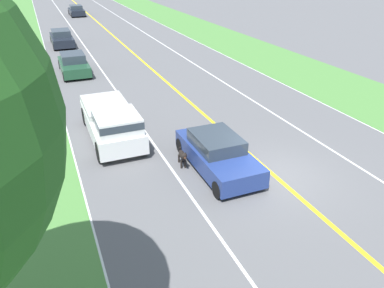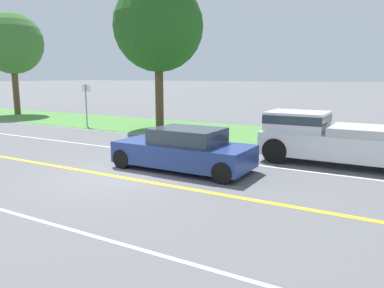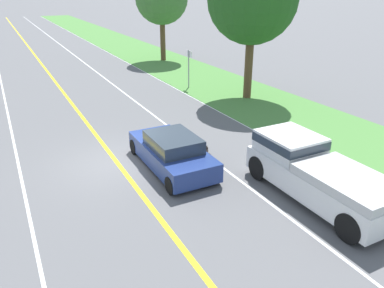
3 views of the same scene
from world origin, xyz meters
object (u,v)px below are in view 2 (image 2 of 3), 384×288
at_px(ego_car, 184,150).
at_px(roadside_tree_right_near, 158,27).
at_px(roadside_tree_right_far, 12,43).
at_px(pickup_truck, 335,138).
at_px(street_sign, 86,100).
at_px(dog, 218,150).

bearing_deg(ego_car, roadside_tree_right_near, 39.09).
bearing_deg(roadside_tree_right_far, pickup_truck, -102.05).
bearing_deg(ego_car, street_sign, 59.88).
relative_size(dog, pickup_truck, 0.23).
bearing_deg(pickup_truck, roadside_tree_right_far, 77.95).
bearing_deg(ego_car, pickup_truck, -51.00).
distance_m(roadside_tree_right_near, roadside_tree_right_far, 13.87).
bearing_deg(street_sign, dog, -113.61).
height_order(dog, pickup_truck, pickup_truck).
height_order(ego_car, roadside_tree_right_far, roadside_tree_right_far).
distance_m(ego_car, pickup_truck, 5.23).
xyz_separation_m(roadside_tree_right_far, street_sign, (-2.46, -10.04, -3.85)).
relative_size(roadside_tree_right_far, street_sign, 3.08).
bearing_deg(dog, roadside_tree_right_near, 55.47).
bearing_deg(roadside_tree_right_far, dog, -109.07).
xyz_separation_m(ego_car, roadside_tree_right_near, (8.20, 6.66, 5.14)).
xyz_separation_m(ego_car, roadside_tree_right_far, (8.54, 20.52, 4.80)).
distance_m(ego_car, street_sign, 12.16).
height_order(dog, roadside_tree_right_far, roadside_tree_right_far).
distance_m(roadside_tree_right_far, street_sign, 11.03).
bearing_deg(ego_car, roadside_tree_right_far, 67.41).
height_order(pickup_truck, roadside_tree_right_far, roadside_tree_right_far).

